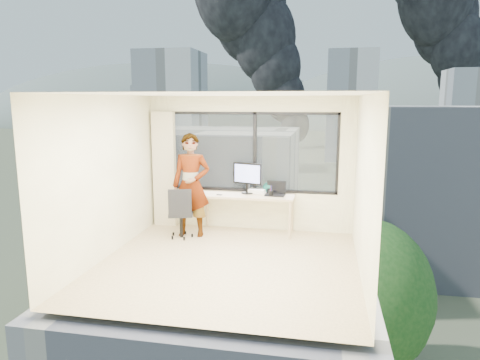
% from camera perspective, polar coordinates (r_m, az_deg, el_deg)
% --- Properties ---
extents(floor, '(4.00, 4.00, 0.01)m').
position_cam_1_polar(floor, '(6.94, -1.61, -10.85)').
color(floor, beige).
rests_on(floor, ground).
extents(ceiling, '(4.00, 4.00, 0.01)m').
position_cam_1_polar(ceiling, '(6.47, -1.73, 11.14)').
color(ceiling, white).
rests_on(ceiling, ground).
extents(wall_front, '(4.00, 0.01, 2.60)m').
position_cam_1_polar(wall_front, '(4.70, -7.04, -4.64)').
color(wall_front, beige).
rests_on(wall_front, ground).
extents(wall_left, '(0.01, 4.00, 2.60)m').
position_cam_1_polar(wall_left, '(7.29, -17.20, 0.32)').
color(wall_left, beige).
rests_on(wall_left, ground).
extents(wall_right, '(0.01, 4.00, 2.60)m').
position_cam_1_polar(wall_right, '(6.45, 15.93, -0.86)').
color(wall_right, beige).
rests_on(wall_right, ground).
extents(window_wall, '(3.30, 0.16, 1.55)m').
position_cam_1_polar(window_wall, '(8.48, 1.63, 3.67)').
color(window_wall, black).
rests_on(window_wall, ground).
extents(curtain, '(0.45, 0.14, 2.30)m').
position_cam_1_polar(curtain, '(8.88, -9.85, 1.38)').
color(curtain, beige).
rests_on(curtain, floor).
extents(desk, '(1.80, 0.60, 0.75)m').
position_cam_1_polar(desk, '(8.38, 0.87, -4.42)').
color(desk, tan).
rests_on(desk, floor).
extents(chair, '(0.61, 0.61, 0.97)m').
position_cam_1_polar(chair, '(8.14, -7.74, -4.17)').
color(chair, black).
rests_on(chair, floor).
extents(person, '(0.74, 0.52, 1.93)m').
position_cam_1_polar(person, '(8.14, -6.41, -0.67)').
color(person, '#2D2D33').
rests_on(person, floor).
extents(monitor, '(0.61, 0.30, 0.60)m').
position_cam_1_polar(monitor, '(8.35, 1.00, 0.27)').
color(monitor, black).
rests_on(monitor, desk).
extents(game_console, '(0.35, 0.31, 0.08)m').
position_cam_1_polar(game_console, '(8.45, 2.35, -1.42)').
color(game_console, white).
rests_on(game_console, desk).
extents(laptop, '(0.39, 0.41, 0.24)m').
position_cam_1_polar(laptop, '(8.21, 4.61, -1.23)').
color(laptop, black).
rests_on(laptop, desk).
extents(cellphone, '(0.11, 0.07, 0.01)m').
position_cam_1_polar(cellphone, '(8.26, -2.72, -1.93)').
color(cellphone, black).
rests_on(cellphone, desk).
extents(pen_cup, '(0.10, 0.10, 0.10)m').
position_cam_1_polar(pen_cup, '(8.16, 4.07, -1.77)').
color(pen_cup, black).
rests_on(pen_cup, desk).
extents(handbag, '(0.30, 0.18, 0.22)m').
position_cam_1_polar(handbag, '(8.42, 3.95, -0.99)').
color(handbag, '#0C493A').
rests_on(handbag, desk).
extents(exterior_ground, '(400.00, 400.00, 0.04)m').
position_cam_1_polar(exterior_ground, '(127.40, 10.32, 2.72)').
color(exterior_ground, '#515B3D').
rests_on(exterior_ground, ground).
extents(near_bldg_a, '(16.00, 12.00, 14.00)m').
position_cam_1_polar(near_bldg_a, '(38.96, -4.84, -3.83)').
color(near_bldg_a, '#EFE7C8').
rests_on(near_bldg_a, exterior_ground).
extents(near_bldg_b, '(14.00, 13.00, 16.00)m').
position_cam_1_polar(near_bldg_b, '(46.35, 24.03, -1.16)').
color(near_bldg_b, white).
rests_on(near_bldg_b, exterior_ground).
extents(far_tower_a, '(14.00, 14.00, 28.00)m').
position_cam_1_polar(far_tower_a, '(107.69, -8.84, 8.87)').
color(far_tower_a, silver).
rests_on(far_tower_a, exterior_ground).
extents(far_tower_b, '(13.00, 13.00, 30.00)m').
position_cam_1_polar(far_tower_b, '(126.49, 14.21, 9.34)').
color(far_tower_b, silver).
rests_on(far_tower_b, exterior_ground).
extents(far_tower_c, '(15.00, 15.00, 26.00)m').
position_cam_1_polar(far_tower_c, '(152.70, 27.90, 7.83)').
color(far_tower_c, silver).
rests_on(far_tower_c, exterior_ground).
extents(far_tower_d, '(16.00, 14.00, 22.00)m').
position_cam_1_polar(far_tower_d, '(168.04, -10.51, 8.28)').
color(far_tower_d, silver).
rests_on(far_tower_d, exterior_ground).
extents(hill_a, '(288.00, 216.00, 90.00)m').
position_cam_1_polar(hill_a, '(348.57, -9.44, 7.48)').
color(hill_a, slate).
rests_on(hill_a, exterior_ground).
extents(hill_b, '(300.00, 220.00, 96.00)m').
position_cam_1_polar(hill_b, '(341.28, 28.01, 6.36)').
color(hill_b, slate).
rests_on(hill_b, exterior_ground).
extents(tree_a, '(7.00, 7.00, 8.00)m').
position_cam_1_polar(tree_a, '(35.52, -19.56, -10.91)').
color(tree_a, '#1F511B').
rests_on(tree_a, exterior_ground).
extents(tree_b, '(7.60, 7.60, 9.00)m').
position_cam_1_polar(tree_b, '(27.24, 15.94, -16.25)').
color(tree_b, '#1F511B').
rests_on(tree_b, exterior_ground).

